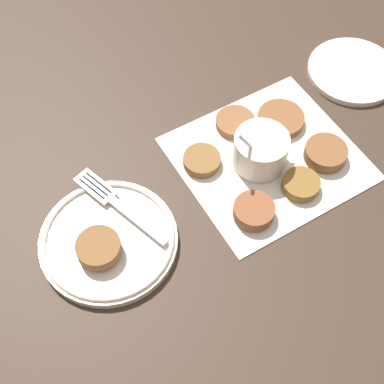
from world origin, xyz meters
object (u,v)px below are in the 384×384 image
object	(u,v)px
sauce_bowl	(261,151)
serving_plate	(109,240)
fork	(112,200)
extra_saucer	(353,71)
fritter_on_plate	(98,248)

from	to	relation	value
sauce_bowl	serving_plate	size ratio (longest dim) A/B	0.53
serving_plate	fork	world-z (taller)	fork
sauce_bowl	extra_saucer	distance (m)	0.27
fritter_on_plate	serving_plate	bearing A→B (deg)	39.49
sauce_bowl	extra_saucer	world-z (taller)	sauce_bowl
sauce_bowl	fritter_on_plate	distance (m)	0.29
fork	serving_plate	bearing A→B (deg)	-117.13
sauce_bowl	extra_saucer	xyz separation A→B (m)	(0.25, 0.10, -0.02)
sauce_bowl	fork	bearing A→B (deg)	174.25
sauce_bowl	fritter_on_plate	bearing A→B (deg)	-170.95
serving_plate	extra_saucer	world-z (taller)	serving_plate
serving_plate	fritter_on_plate	bearing A→B (deg)	-140.51
sauce_bowl	fritter_on_plate	world-z (taller)	sauce_bowl
fork	extra_saucer	xyz separation A→B (m)	(0.49, 0.07, -0.02)
serving_plate	fork	distance (m)	0.06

